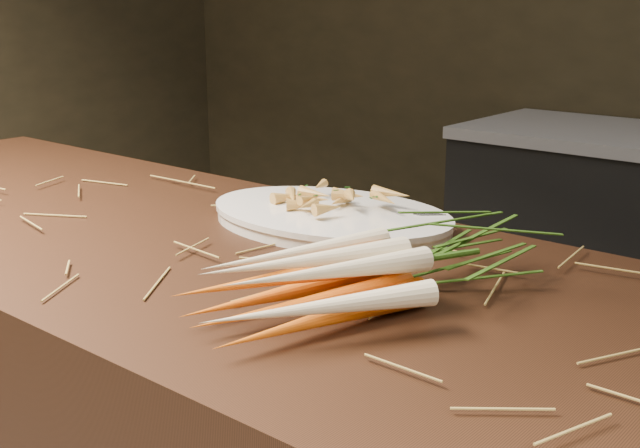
# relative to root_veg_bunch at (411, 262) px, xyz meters

# --- Properties ---
(straw_bedding) EXTENTS (1.40, 0.60, 0.02)m
(straw_bedding) POSITION_rel_root_veg_bunch_xyz_m (-0.30, -0.01, -0.04)
(straw_bedding) COLOR olive
(straw_bedding) RESTS_ON main_counter
(root_veg_bunch) EXTENTS (0.31, 0.55, 0.10)m
(root_veg_bunch) POSITION_rel_root_veg_bunch_xyz_m (0.00, 0.00, 0.00)
(root_veg_bunch) COLOR #BF5618
(root_veg_bunch) RESTS_ON main_counter
(serving_platter) EXTENTS (0.45, 0.32, 0.02)m
(serving_platter) POSITION_rel_root_veg_bunch_xyz_m (-0.29, 0.19, -0.04)
(serving_platter) COLOR white
(serving_platter) RESTS_ON main_counter
(roasted_veg_heap) EXTENTS (0.22, 0.17, 0.05)m
(roasted_veg_heap) POSITION_rel_root_veg_bunch_xyz_m (-0.29, 0.19, -0.00)
(roasted_veg_heap) COLOR olive
(roasted_veg_heap) RESTS_ON serving_platter
(serving_fork) EXTENTS (0.13, 0.12, 0.00)m
(serving_fork) POSITION_rel_root_veg_bunch_xyz_m (-0.13, 0.19, -0.02)
(serving_fork) COLOR silver
(serving_fork) RESTS_ON serving_platter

